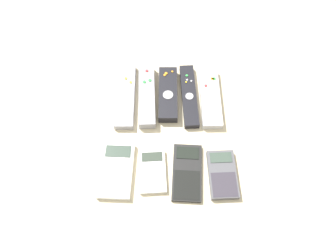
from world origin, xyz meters
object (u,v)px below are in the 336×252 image
calculator_0 (116,170)px  calculator_2 (187,172)px  remote_3 (189,96)px  remote_2 (168,94)px  calculator_1 (153,171)px  remote_4 (210,98)px  remote_1 (147,95)px  remote_0 (126,95)px  calculator_3 (222,174)px

calculator_0 → calculator_2: calculator_0 is taller
remote_3 → calculator_0: 0.31m
remote_2 → calculator_1: size_ratio=1.50×
remote_4 → calculator_1: (-0.16, -0.23, -0.00)m
remote_2 → calculator_2: bearing=-78.3°
remote_1 → remote_4: bearing=-4.2°
remote_0 → calculator_2: remote_0 is taller
remote_1 → calculator_3: bearing=-52.4°
calculator_1 → calculator_3: size_ratio=0.90×
remote_0 → calculator_2: (0.18, -0.24, -0.00)m
remote_2 → calculator_2: (0.05, -0.24, -0.01)m
remote_0 → calculator_0: 0.24m
remote_2 → remote_3: size_ratio=0.84×
remote_0 → calculator_0: bearing=-93.0°
remote_3 → remote_4: (0.06, -0.01, 0.00)m
calculator_1 → remote_1: bearing=92.1°
calculator_1 → calculator_3: bearing=-6.0°
remote_0 → calculator_0: (-0.01, -0.24, -0.00)m
remote_4 → calculator_3: bearing=-86.6°
calculator_0 → remote_3: bearing=52.3°
remote_3 → calculator_0: bearing=-133.1°
calculator_1 → calculator_0: bearing=175.3°
remote_1 → remote_0: bearing=175.6°
calculator_2 → remote_4: bearing=75.2°
remote_1 → remote_3: bearing=-1.5°
remote_4 → calculator_3: size_ratio=1.51×
remote_1 → remote_3: remote_1 is taller
remote_3 → remote_0: bearing=177.0°
calculator_2 → calculator_0: bearing=-178.2°
calculator_1 → calculator_3: calculator_3 is taller
remote_4 → remote_3: bearing=171.9°
remote_0 → calculator_2: bearing=-54.3°
calculator_3 → remote_4: bearing=91.8°
remote_2 → remote_4: bearing=-4.7°
remote_1 → calculator_1: (0.02, -0.24, -0.01)m
remote_0 → calculator_3: remote_0 is taller
calculator_3 → remote_2: bearing=117.1°
remote_1 → calculator_2: size_ratio=1.31×
remote_2 → calculator_0: (-0.14, -0.24, -0.01)m
remote_2 → calculator_3: bearing=-60.2°
remote_2 → calculator_0: 0.27m
calculator_0 → remote_4: bearing=43.5°
remote_4 → calculator_0: bearing=-139.7°
remote_4 → remote_2: bearing=174.2°
remote_1 → calculator_0: 0.24m
calculator_0 → calculator_3: 0.28m
remote_3 → remote_4: remote_4 is taller
remote_3 → calculator_0: (-0.20, -0.23, -0.00)m
remote_0 → calculator_3: 0.36m
remote_4 → remote_0: bearing=177.3°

